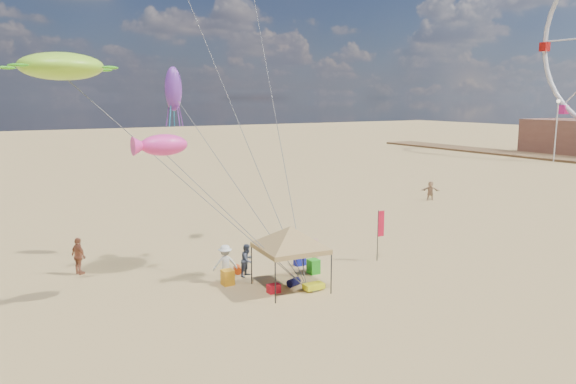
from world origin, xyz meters
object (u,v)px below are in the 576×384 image
object	(u,v)px
cooler_red	(274,289)
cooler_blue	(300,262)
person_near_b	(247,260)
person_near_a	(314,254)
lamp_north	(557,120)
person_far_c	(430,191)
person_near_c	(225,264)
chair_yellow	(228,277)
beach_cart	(314,286)
canopy_tent	(290,229)
feather_flag	(380,227)
person_far_a	(79,256)
chair_green	(313,266)

from	to	relation	value
cooler_red	cooler_blue	size ratio (longest dim) A/B	1.00
person_near_b	cooler_blue	bearing A→B (deg)	-29.26
person_near_a	lamp_north	bearing A→B (deg)	158.81
person_far_c	person_near_c	bearing A→B (deg)	-115.37
chair_yellow	beach_cart	bearing A→B (deg)	-41.56
canopy_tent	cooler_blue	size ratio (longest dim) A/B	9.90
feather_flag	person_far_c	size ratio (longest dim) A/B	1.69
beach_cart	chair_yellow	bearing A→B (deg)	138.44
cooler_blue	lamp_north	size ratio (longest dim) A/B	0.07
person_near_c	canopy_tent	bearing A→B (deg)	147.48
feather_flag	person_near_a	distance (m)	4.01
cooler_blue	person_far_c	bearing A→B (deg)	27.66
cooler_red	chair_yellow	world-z (taller)	chair_yellow
beach_cart	feather_flag	bearing A→B (deg)	20.82
person_far_a	person_near_a	bearing A→B (deg)	-139.03
person_far_c	cooler_red	bearing A→B (deg)	-109.32
person_near_c	person_far_a	size ratio (longest dim) A/B	0.97
person_far_a	person_far_c	xyz separation A→B (m)	(28.87, 5.75, -0.11)
feather_flag	person_far_a	world-z (taller)	feather_flag
cooler_blue	person_far_c	distance (m)	21.40
chair_green	lamp_north	world-z (taller)	lamp_north
person_near_b	person_far_a	bearing A→B (deg)	114.79
person_near_a	person_far_a	distance (m)	11.39
cooler_blue	lamp_north	bearing A→B (deg)	22.43
cooler_blue	person_near_b	world-z (taller)	person_near_b
person_near_b	lamp_north	distance (m)	61.34
chair_yellow	person_far_a	bearing A→B (deg)	137.61
canopy_tent	beach_cart	bearing A→B (deg)	-43.58
person_near_a	person_far_c	size ratio (longest dim) A/B	1.02
person_near_b	feather_flag	bearing A→B (deg)	-42.47
person_near_c	person_far_c	xyz separation A→B (m)	(23.26, 10.37, -0.08)
cooler_red	cooler_blue	xyz separation A→B (m)	(3.09, 2.83, 0.00)
feather_flag	cooler_red	distance (m)	7.45
cooler_red	person_far_c	xyz separation A→B (m)	(22.04, 12.76, 0.61)
cooler_red	person_far_a	xyz separation A→B (m)	(-6.83, 7.02, 0.72)
feather_flag	person_far_c	distance (m)	18.76
canopy_tent	beach_cart	xyz separation A→B (m)	(0.76, -0.73, -2.55)
chair_green	lamp_north	xyz separation A→B (m)	(53.97, 23.68, 5.17)
cooler_red	feather_flag	bearing A→B (deg)	11.33
chair_yellow	cooler_blue	bearing A→B (deg)	11.10
cooler_red	beach_cart	size ratio (longest dim) A/B	0.60
feather_flag	beach_cart	size ratio (longest dim) A/B	3.00
feather_flag	lamp_north	distance (m)	55.25
person_far_a	lamp_north	distance (m)	66.43
canopy_tent	person_far_c	bearing A→B (deg)	30.97
canopy_tent	chair_green	distance (m)	3.43
beach_cart	lamp_north	size ratio (longest dim) A/B	0.11
person_far_a	lamp_north	bearing A→B (deg)	-95.63
cooler_red	person_near_a	distance (m)	3.75
cooler_blue	person_near_c	world-z (taller)	person_near_c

